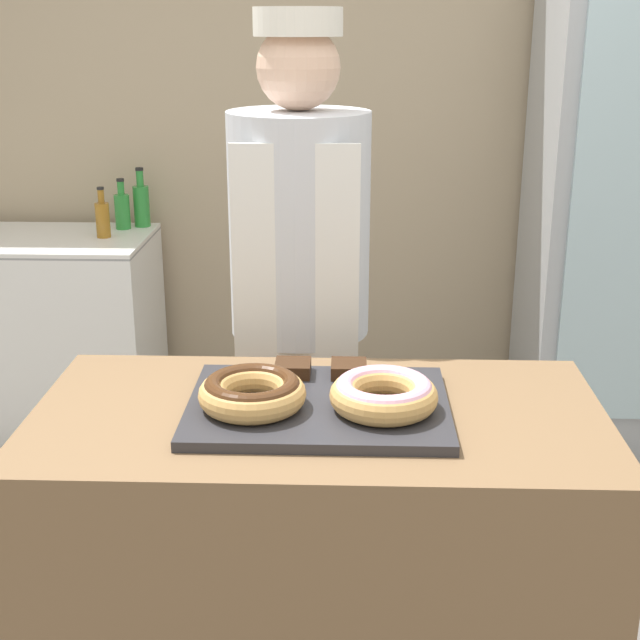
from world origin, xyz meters
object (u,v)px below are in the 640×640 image
(brownie_back_left, at_px, (293,368))
(beverage_fridge, at_px, (618,215))
(donut_light_glaze, at_px, (384,393))
(chest_freezer, at_px, (44,334))
(serving_tray, at_px, (318,406))
(brownie_back_right, at_px, (349,369))
(bottle_amber, at_px, (103,218))
(bottle_green_b, at_px, (141,204))
(baker_person, at_px, (300,307))
(bottle_green, at_px, (122,210))
(donut_chocolate_glaze, at_px, (252,391))

(brownie_back_left, height_order, beverage_fridge, beverage_fridge)
(donut_light_glaze, height_order, chest_freezer, donut_light_glaze)
(serving_tray, xyz_separation_m, brownie_back_right, (0.07, 0.16, 0.03))
(beverage_fridge, height_order, bottle_amber, beverage_fridge)
(donut_light_glaze, distance_m, beverage_fridge, 2.04)
(donut_light_glaze, height_order, brownie_back_right, donut_light_glaze)
(brownie_back_right, height_order, bottle_green_b, bottle_green_b)
(serving_tray, height_order, donut_light_glaze, donut_light_glaze)
(baker_person, height_order, chest_freezer, baker_person)
(baker_person, relative_size, bottle_amber, 8.39)
(chest_freezer, height_order, bottle_green, bottle_green)
(brownie_back_left, relative_size, chest_freezer, 0.09)
(serving_tray, xyz_separation_m, bottle_amber, (-0.95, 1.76, 0.04))
(baker_person, bearing_deg, chest_freezer, 137.22)
(brownie_back_right, height_order, bottle_green, bottle_green)
(brownie_back_left, bearing_deg, serving_tray, -66.89)
(bottle_green, height_order, bottle_green_b, bottle_green_b)
(serving_tray, bearing_deg, bottle_green_b, 113.05)
(brownie_back_right, distance_m, bottle_green, 2.02)
(brownie_back_left, bearing_deg, bottle_amber, 118.94)
(bottle_green, bearing_deg, baker_person, -56.28)
(serving_tray, bearing_deg, bottle_green, 115.38)
(bottle_green, bearing_deg, brownie_back_right, -61.02)
(chest_freezer, xyz_separation_m, bottle_amber, (0.29, 0.00, 0.51))
(donut_light_glaze, height_order, beverage_fridge, beverage_fridge)
(serving_tray, height_order, baker_person, baker_person)
(baker_person, bearing_deg, brownie_back_left, -88.57)
(donut_chocolate_glaze, distance_m, brownie_back_left, 0.21)
(serving_tray, distance_m, bottle_green, 2.13)
(serving_tray, relative_size, bottle_green_b, 2.26)
(beverage_fridge, bearing_deg, chest_freezer, 179.84)
(bottle_green, xyz_separation_m, bottle_green_b, (0.07, 0.05, 0.02))
(brownie_back_right, distance_m, baker_person, 0.54)
(brownie_back_left, distance_m, bottle_green, 1.96)
(donut_light_glaze, xyz_separation_m, brownie_back_right, (-0.08, 0.19, -0.02))
(brownie_back_left, height_order, bottle_green, bottle_green)
(donut_light_glaze, distance_m, baker_person, 0.75)
(donut_chocolate_glaze, height_order, chest_freezer, donut_chocolate_glaze)
(beverage_fridge, bearing_deg, serving_tray, -123.04)
(chest_freezer, height_order, bottle_amber, bottle_amber)
(baker_person, bearing_deg, brownie_back_right, -74.32)
(donut_chocolate_glaze, height_order, donut_light_glaze, same)
(serving_tray, relative_size, donut_light_glaze, 2.45)
(brownie_back_right, xyz_separation_m, beverage_fridge, (1.07, 1.59, 0.04))
(donut_light_glaze, height_order, brownie_back_left, donut_light_glaze)
(brownie_back_right, bearing_deg, chest_freezer, 129.39)
(bottle_green, bearing_deg, chest_freezer, -153.44)
(bottle_green, distance_m, bottle_amber, 0.17)
(donut_chocolate_glaze, relative_size, brownie_back_right, 2.81)
(baker_person, distance_m, chest_freezer, 1.66)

